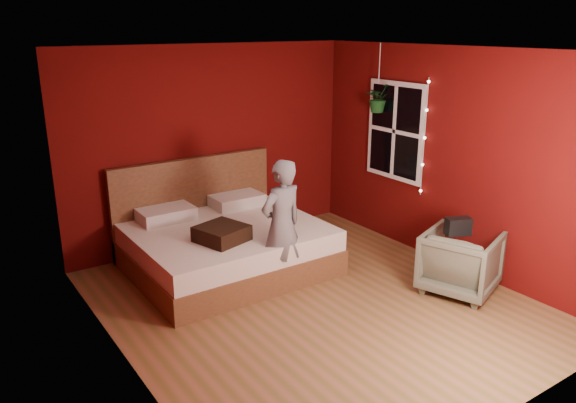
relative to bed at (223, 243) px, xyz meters
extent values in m
plane|color=brown|center=(0.34, -1.37, -0.31)|extent=(4.50, 4.50, 0.00)
cube|color=#570A09|center=(0.34, 0.89, 0.99)|extent=(4.00, 0.02, 2.60)
cube|color=#570A09|center=(0.34, -3.63, 0.99)|extent=(4.00, 0.02, 2.60)
cube|color=#570A09|center=(-1.67, -1.37, 0.99)|extent=(0.02, 4.50, 2.60)
cube|color=#570A09|center=(2.35, -1.37, 0.99)|extent=(0.02, 4.50, 2.60)
cube|color=white|center=(0.34, -1.37, 2.30)|extent=(4.00, 4.50, 0.02)
cube|color=white|center=(2.31, -0.47, 1.19)|extent=(0.04, 0.97, 1.27)
cube|color=black|center=(2.30, -0.47, 1.19)|extent=(0.02, 0.85, 1.15)
cube|color=white|center=(2.29, -0.47, 1.19)|extent=(0.03, 0.05, 1.15)
cube|color=white|center=(2.29, -0.47, 1.19)|extent=(0.03, 0.85, 0.05)
cylinder|color=silver|center=(2.28, -1.00, 1.19)|extent=(0.01, 0.01, 1.45)
sphere|color=#FFF2CC|center=(2.28, -1.00, 0.51)|extent=(0.04, 0.04, 0.04)
sphere|color=#FFF2CC|center=(2.28, -1.00, 0.85)|extent=(0.04, 0.04, 0.04)
sphere|color=#FFF2CC|center=(2.28, -1.00, 1.19)|extent=(0.04, 0.04, 0.04)
sphere|color=#FFF2CC|center=(2.28, -1.00, 1.52)|extent=(0.04, 0.04, 0.04)
sphere|color=#FFF2CC|center=(2.28, -1.00, 1.86)|extent=(0.04, 0.04, 0.04)
cube|color=brown|center=(0.00, -0.10, -0.16)|extent=(2.19, 1.86, 0.31)
cube|color=white|center=(0.00, -0.10, 0.11)|extent=(2.14, 1.82, 0.24)
cube|color=brown|center=(0.00, 0.78, 0.29)|extent=(2.19, 0.09, 1.20)
cube|color=silver|center=(-0.49, 0.52, 0.31)|extent=(0.66, 0.42, 0.15)
cube|color=silver|center=(0.49, 0.52, 0.31)|extent=(0.66, 0.42, 0.15)
imported|color=slate|center=(0.26, -0.87, 0.43)|extent=(0.58, 0.41, 1.48)
imported|color=#656650|center=(1.83, -2.05, 0.04)|extent=(0.98, 0.96, 0.70)
cube|color=black|center=(1.71, -2.06, 0.48)|extent=(0.29, 0.22, 0.19)
cube|color=black|center=(-0.26, -0.46, 0.32)|extent=(0.60, 0.60, 0.17)
cylinder|color=silver|center=(2.21, -0.23, 2.04)|extent=(0.01, 0.01, 0.50)
imported|color=#17531F|center=(2.21, -0.23, 1.60)|extent=(0.38, 0.34, 0.37)
camera|label=1|loc=(-2.91, -5.63, 2.53)|focal=35.00mm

